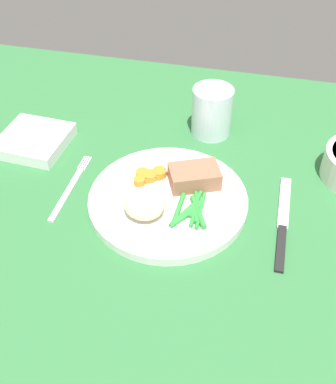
{
  "coord_description": "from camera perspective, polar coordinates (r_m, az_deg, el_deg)",
  "views": [
    {
      "loc": [
        15.02,
        -53.39,
        54.58
      ],
      "look_at": [
        2.59,
        -1.8,
        4.6
      ],
      "focal_mm": 42.42,
      "sensor_mm": 36.0,
      "label": 1
    }
  ],
  "objects": [
    {
      "name": "carrot_slices",
      "position": [
        0.77,
        -2.16,
        2.07
      ],
      "size": [
        5.32,
        5.2,
        1.29
      ],
      "color": "orange",
      "rests_on": "dinner_plate"
    },
    {
      "name": "meat_portion",
      "position": [
        0.75,
        3.34,
        1.97
      ],
      "size": [
        9.57,
        8.07,
        3.13
      ],
      "primitive_type": "cube",
      "rotation": [
        0.0,
        0.0,
        0.42
      ],
      "color": "#936047",
      "rests_on": "dinner_plate"
    },
    {
      "name": "dinner_plate",
      "position": [
        0.74,
        0.0,
        -1.01
      ],
      "size": [
        25.94,
        25.94,
        1.6
      ],
      "primitive_type": "cylinder",
      "color": "white",
      "rests_on": "dining_table"
    },
    {
      "name": "green_beans",
      "position": [
        0.71,
        2.91,
        -2.34
      ],
      "size": [
        5.78,
        9.51,
        0.89
      ],
      "color": "#2D8C38",
      "rests_on": "dinner_plate"
    },
    {
      "name": "dining_table",
      "position": [
        0.77,
        -1.55,
        -0.75
      ],
      "size": [
        120.0,
        90.0,
        2.0
      ],
      "color": "#2D6B38",
      "rests_on": "ground"
    },
    {
      "name": "mashed_potatoes",
      "position": [
        0.69,
        -2.79,
        -1.52
      ],
      "size": [
        6.39,
        5.95,
        4.49
      ],
      "primitive_type": "ellipsoid",
      "color": "beige",
      "rests_on": "dinner_plate"
    },
    {
      "name": "knife",
      "position": [
        0.74,
        14.22,
        -3.84
      ],
      "size": [
        1.7,
        20.5,
        0.64
      ],
      "rotation": [
        0.0,
        0.0,
        0.04
      ],
      "color": "black",
      "rests_on": "dining_table"
    },
    {
      "name": "fork",
      "position": [
        0.79,
        -12.14,
        0.59
      ],
      "size": [
        1.44,
        16.6,
        0.4
      ],
      "rotation": [
        0.0,
        0.0,
        -0.05
      ],
      "color": "silver",
      "rests_on": "dining_table"
    },
    {
      "name": "napkin",
      "position": [
        0.89,
        -16.47,
        6.25
      ],
      "size": [
        12.61,
        12.55,
        2.35
      ],
      "primitive_type": "cube",
      "rotation": [
        0.0,
        0.0,
        -0.05
      ],
      "color": "white",
      "rests_on": "dining_table"
    },
    {
      "name": "water_glass",
      "position": [
        0.88,
        5.51,
        9.65
      ],
      "size": [
        7.64,
        7.64,
        9.43
      ],
      "color": "silver",
      "rests_on": "dining_table"
    }
  ]
}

